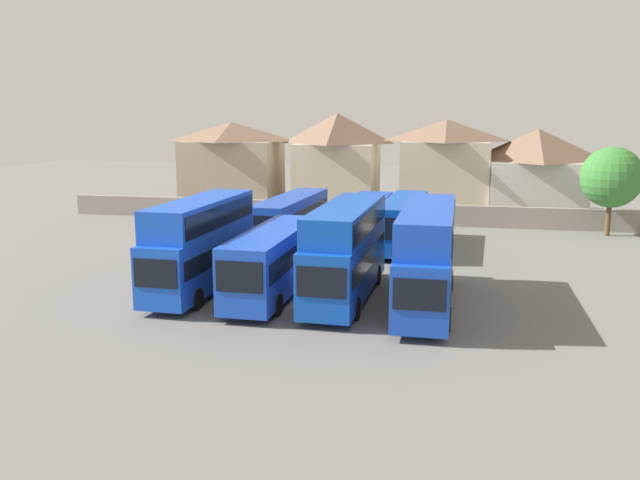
{
  "coord_description": "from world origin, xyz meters",
  "views": [
    {
      "loc": [
        7.5,
        -32.98,
        9.67
      ],
      "look_at": [
        0.0,
        3.0,
        2.57
      ],
      "focal_mm": 37.64,
      "sensor_mm": 36.0,
      "label": 1
    }
  ],
  "objects": [
    {
      "name": "bus_7",
      "position": [
        3.66,
        14.37,
        2.0
      ],
      "size": [
        2.91,
        11.18,
        3.51
      ],
      "rotation": [
        0.0,
        0.0,
        -1.62
      ],
      "color": "blue",
      "rests_on": "ground"
    },
    {
      "name": "tree_left_of_lot",
      "position": [
        19.06,
        22.44,
        4.58
      ],
      "size": [
        4.72,
        4.72,
        6.96
      ],
      "color": "brown",
      "rests_on": "ground"
    },
    {
      "name": "bus_3",
      "position": [
        1.9,
        0.47,
        2.77
      ],
      "size": [
        2.89,
        11.01,
        4.91
      ],
      "rotation": [
        0.0,
        0.0,
        -1.6
      ],
      "color": "blue",
      "rests_on": "ground"
    },
    {
      "name": "bus_4",
      "position": [
        6.07,
        -0.13,
        2.82
      ],
      "size": [
        2.6,
        11.56,
        5.01
      ],
      "rotation": [
        0.0,
        0.0,
        -1.57
      ],
      "color": "blue",
      "rests_on": "ground"
    },
    {
      "name": "house_terrace_right",
      "position": [
        6.14,
        31.94,
        4.52
      ],
      "size": [
        8.48,
        6.96,
        8.88
      ],
      "color": "beige",
      "rests_on": "ground"
    },
    {
      "name": "bus_5",
      "position": [
        -4.49,
        14.05,
        2.0
      ],
      "size": [
        3.19,
        12.04,
        3.5
      ],
      "rotation": [
        0.0,
        0.0,
        -1.63
      ],
      "color": "blue",
      "rests_on": "ground"
    },
    {
      "name": "house_terrace_centre",
      "position": [
        -4.48,
        32.96,
        4.82
      ],
      "size": [
        8.06,
        8.28,
        9.44
      ],
      "color": "beige",
      "rests_on": "ground"
    },
    {
      "name": "depot_boundary_wall",
      "position": [
        0.0,
        24.44,
        0.9
      ],
      "size": [
        56.0,
        0.5,
        1.8
      ],
      "primitive_type": "cube",
      "color": "gray",
      "rests_on": "ground"
    },
    {
      "name": "bus_2",
      "position": [
        -1.92,
        0.11,
        2.03
      ],
      "size": [
        2.74,
        10.61,
        3.56
      ],
      "rotation": [
        0.0,
        0.0,
        -1.59
      ],
      "color": "blue",
      "rests_on": "ground"
    },
    {
      "name": "house_terrace_left",
      "position": [
        -15.45,
        32.87,
        4.34
      ],
      "size": [
        9.89,
        7.17,
        8.54
      ],
      "color": "tan",
      "rests_on": "ground"
    },
    {
      "name": "bus_1",
      "position": [
        -5.99,
        0.3,
        2.82
      ],
      "size": [
        2.83,
        10.38,
        5.02
      ],
      "rotation": [
        0.0,
        0.0,
        -1.6
      ],
      "color": "blue",
      "rests_on": "ground"
    },
    {
      "name": "ground",
      "position": [
        0.0,
        18.0,
        0.0
      ],
      "size": [
        140.0,
        140.0,
        0.0
      ],
      "primitive_type": "plane",
      "color": "slate"
    },
    {
      "name": "house_terrace_far_right",
      "position": [
        14.47,
        32.15,
        4.11
      ],
      "size": [
        8.9,
        8.16,
        8.04
      ],
      "color": "silver",
      "rests_on": "ground"
    },
    {
      "name": "bus_6",
      "position": [
        0.91,
        14.67,
        1.91
      ],
      "size": [
        2.85,
        11.16,
        3.34
      ],
      "rotation": [
        0.0,
        0.0,
        -1.59
      ],
      "color": "blue",
      "rests_on": "ground"
    }
  ]
}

